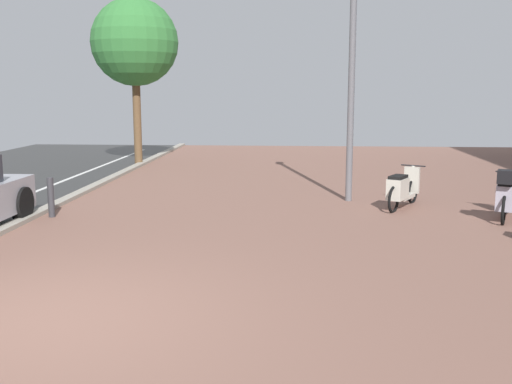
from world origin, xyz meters
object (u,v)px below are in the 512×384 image
at_px(scooter_mid, 402,189).
at_px(street_tree, 135,43).
at_px(scooter_near, 506,196).
at_px(bollard_far, 51,197).
at_px(lamp_post, 352,50).

height_order(scooter_mid, street_tree, street_tree).
bearing_deg(scooter_near, bollard_far, -177.89).
relative_size(lamp_post, street_tree, 1.10).
distance_m(scooter_mid, lamp_post, 3.09).
relative_size(scooter_near, lamp_post, 0.28).
distance_m(scooter_mid, street_tree, 10.53).
bearing_deg(lamp_post, street_tree, 136.01).
distance_m(scooter_near, scooter_mid, 1.99).
xyz_separation_m(lamp_post, street_tree, (-6.25, 6.03, 0.63)).
distance_m(lamp_post, street_tree, 8.71).
bearing_deg(bollard_far, scooter_mid, 10.93).
bearing_deg(scooter_near, scooter_mid, 150.10).
height_order(lamp_post, street_tree, lamp_post).
xyz_separation_m(lamp_post, bollard_far, (-5.77, -2.09, -2.83)).
bearing_deg(scooter_mid, scooter_near, -29.90).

